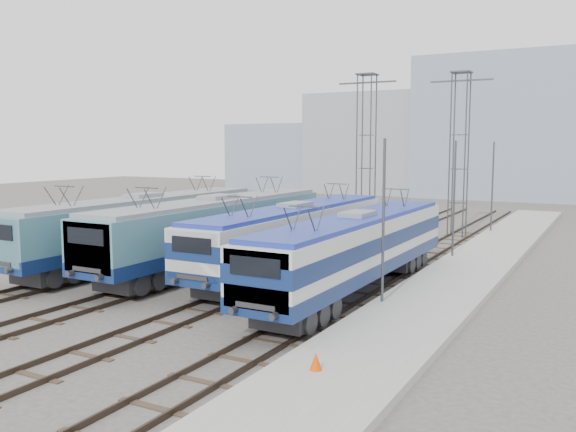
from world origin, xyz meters
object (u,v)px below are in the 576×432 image
at_px(catenary_tower_east, 459,147).
at_px(mast_rear, 492,189).
at_px(locomotive_center_right, 294,232).
at_px(catenary_tower_west, 366,147).
at_px(mast_mid, 454,201).
at_px(safety_cone, 316,361).
at_px(locomotive_far_right, 356,246).
at_px(locomotive_far_left, 141,223).
at_px(locomotive_center_left, 215,226).
at_px(mast_front, 383,225).

bearing_deg(catenary_tower_east, mast_rear, 43.60).
height_order(locomotive_center_right, catenary_tower_west, catenary_tower_west).
xyz_separation_m(catenary_tower_east, mast_rear, (2.10, 2.00, -3.14)).
bearing_deg(mast_mid, locomotive_center_right, -128.88).
height_order(catenary_tower_east, safety_cone, catenary_tower_east).
distance_m(locomotive_far_right, mast_mid, 10.64).
xyz_separation_m(catenary_tower_west, safety_cone, (9.61, -28.31, -6.09)).
distance_m(locomotive_center_right, locomotive_far_right, 5.16).
height_order(locomotive_far_left, locomotive_center_left, locomotive_center_left).
bearing_deg(mast_front, catenary_tower_east, 95.45).
bearing_deg(safety_cone, mast_mid, 92.84).
bearing_deg(catenary_tower_west, locomotive_center_left, -97.75).
bearing_deg(locomotive_center_right, mast_mid, 51.12).
xyz_separation_m(mast_mid, safety_cone, (1.01, -20.31, -2.94)).
bearing_deg(catenary_tower_east, mast_front, -84.55).
height_order(locomotive_far_right, mast_rear, mast_rear).
relative_size(locomotive_far_right, mast_rear, 2.50).
xyz_separation_m(locomotive_far_right, mast_rear, (1.85, 22.40, 1.26)).
xyz_separation_m(locomotive_center_right, mast_front, (6.35, -4.12, 1.26)).
bearing_deg(mast_front, locomotive_center_right, 147.00).
distance_m(locomotive_center_left, mast_mid, 13.85).
distance_m(locomotive_far_left, mast_front, 15.62).
bearing_deg(mast_rear, locomotive_far_left, -125.67).
height_order(locomotive_center_left, locomotive_center_right, locomotive_center_left).
bearing_deg(catenary_tower_west, locomotive_far_left, -111.22).
bearing_deg(locomotive_center_right, locomotive_center_left, -171.76).
relative_size(locomotive_far_right, safety_cone, 34.32).
relative_size(locomotive_far_left, mast_rear, 2.66).
height_order(locomotive_far_right, catenary_tower_west, catenary_tower_west).
bearing_deg(locomotive_center_left, locomotive_far_right, -11.74).
xyz_separation_m(locomotive_center_left, mast_rear, (10.85, 20.53, 1.17)).
xyz_separation_m(locomotive_far_right, mast_mid, (1.85, 10.40, 1.26)).
relative_size(catenary_tower_west, mast_rear, 1.71).
height_order(locomotive_center_right, mast_mid, mast_mid).
bearing_deg(mast_mid, locomotive_far_left, -148.55).
distance_m(locomotive_far_left, mast_mid, 18.03).
height_order(locomotive_far_left, locomotive_far_right, locomotive_far_left).
xyz_separation_m(mast_front, mast_mid, (0.00, 12.00, 0.00)).
relative_size(locomotive_center_left, safety_cone, 36.76).
xyz_separation_m(mast_front, mast_rear, (0.00, 24.00, 0.00)).
relative_size(locomotive_far_right, mast_mid, 2.50).
bearing_deg(mast_rear, locomotive_center_right, -107.72).
relative_size(locomotive_center_right, mast_rear, 2.50).
height_order(catenary_tower_east, mast_mid, catenary_tower_east).
distance_m(locomotive_far_right, mast_rear, 22.51).
xyz_separation_m(locomotive_far_left, mast_mid, (15.35, 9.39, 1.18)).
height_order(mast_rear, safety_cone, mast_rear).
bearing_deg(safety_cone, locomotive_center_left, 135.18).
distance_m(locomotive_far_right, safety_cone, 10.45).
bearing_deg(catenary_tower_west, safety_cone, -71.26).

